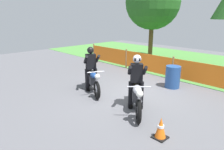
# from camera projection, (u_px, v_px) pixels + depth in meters

# --- Properties ---
(ground) EXTENTS (24.00, 24.00, 0.02)m
(ground) POSITION_uv_depth(u_px,v_px,m) (131.00, 95.00, 7.53)
(ground) COLOR #5B5B60
(grass_verge) EXTENTS (24.00, 7.62, 0.01)m
(grass_verge) POSITION_uv_depth(u_px,v_px,m) (207.00, 66.00, 11.88)
(grass_verge) COLOR #4C8C3D
(grass_verge) RESTS_ON ground
(barrier_fence) EXTENTS (11.40, 0.08, 1.05)m
(barrier_fence) POSITION_uv_depth(u_px,v_px,m) (173.00, 68.00, 9.21)
(barrier_fence) COLOR olive
(barrier_fence) RESTS_ON ground
(tree_leftmost) EXTENTS (3.35, 3.35, 5.26)m
(tree_leftmost) POSITION_uv_depth(u_px,v_px,m) (153.00, 2.00, 12.64)
(tree_leftmost) COLOR brown
(tree_leftmost) RESTS_ON ground
(motorcycle_lead) EXTENTS (1.58, 1.60, 1.01)m
(motorcycle_lead) POSITION_uv_depth(u_px,v_px,m) (137.00, 96.00, 6.14)
(motorcycle_lead) COLOR black
(motorcycle_lead) RESTS_ON ground
(motorcycle_trailing) EXTENTS (1.88, 1.01, 0.96)m
(motorcycle_trailing) POSITION_uv_depth(u_px,v_px,m) (93.00, 80.00, 7.68)
(motorcycle_trailing) COLOR black
(motorcycle_trailing) RESTS_ON ground
(rider_lead) EXTENTS (0.76, 0.77, 1.69)m
(rider_lead) POSITION_uv_depth(u_px,v_px,m) (136.00, 79.00, 6.23)
(rider_lead) COLOR black
(rider_lead) RESTS_ON ground
(rider_trailing) EXTENTS (0.78, 0.69, 1.69)m
(rider_trailing) POSITION_uv_depth(u_px,v_px,m) (91.00, 66.00, 7.74)
(rider_trailing) COLOR black
(rider_trailing) RESTS_ON ground
(traffic_cone) EXTENTS (0.32, 0.32, 0.53)m
(traffic_cone) POSITION_uv_depth(u_px,v_px,m) (161.00, 128.00, 4.82)
(traffic_cone) COLOR black
(traffic_cone) RESTS_ON ground
(spare_drum) EXTENTS (0.58, 0.58, 0.88)m
(spare_drum) POSITION_uv_depth(u_px,v_px,m) (173.00, 77.00, 8.19)
(spare_drum) COLOR navy
(spare_drum) RESTS_ON ground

